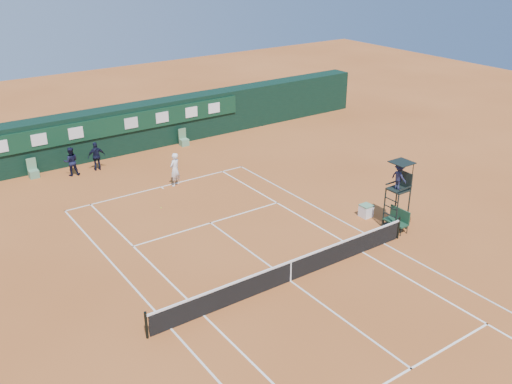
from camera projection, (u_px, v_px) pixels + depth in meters
ground at (290, 281)px, 23.45m from camera, size 90.00×90.00×0.00m
court_lines at (290, 281)px, 23.45m from camera, size 11.05×23.85×0.01m
tennis_net at (291, 270)px, 23.24m from camera, size 12.90×0.10×1.10m
back_wall at (112, 131)px, 36.87m from camera, size 40.00×1.65×3.00m
linesman_chair_left at (33, 172)px, 33.53m from camera, size 0.55×0.50×1.15m
linesman_chair_right at (184, 141)px, 38.77m from camera, size 0.55×0.50×1.15m
umpire_chair at (399, 181)px, 26.78m from camera, size 0.96×0.95×3.42m
player_bench at (398, 219)px, 27.35m from camera, size 0.56×1.20×1.10m
tennis_bag at (403, 218)px, 28.48m from camera, size 0.34×0.73×0.27m
cooler at (366, 211)px, 28.78m from camera, size 0.57×0.57×0.65m
tennis_ball at (161, 208)px, 29.76m from camera, size 0.07×0.07×0.07m
player at (175, 170)px, 32.16m from camera, size 0.84×0.72×1.95m
ball_kid_left at (71, 161)px, 33.62m from camera, size 0.98×0.84×1.75m
ball_kid_right at (97, 156)px, 34.40m from camera, size 1.09×0.56×1.77m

